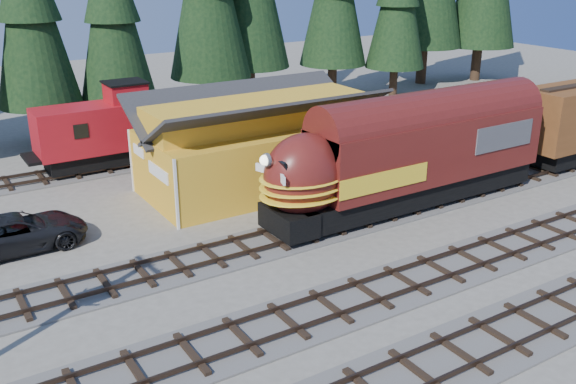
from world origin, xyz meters
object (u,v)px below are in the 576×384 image
pickup_truck_a (18,232)px  locomotive (402,160)px  depot (258,134)px  caboose (115,129)px

pickup_truck_a → locomotive: bearing=-107.8°
depot → locomotive: bearing=-56.6°
depot → caboose: (-5.38, 7.50, -0.64)m
pickup_truck_a → depot: bearing=-84.7°
depot → pickup_truck_a: bearing=-173.9°
depot → locomotive: 7.80m
locomotive → caboose: bearing=124.6°
depot → pickup_truck_a: (-12.59, -1.34, -2.17)m
depot → pickup_truck_a: depot is taller
caboose → pickup_truck_a: 11.51m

